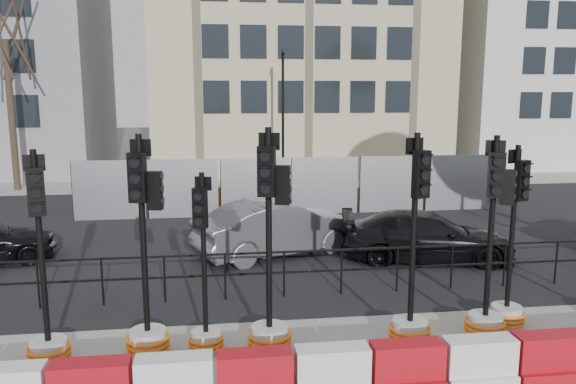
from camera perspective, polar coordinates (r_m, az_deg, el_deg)
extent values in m
plane|color=#51514C|center=(10.88, 6.86, -12.55)|extent=(120.00, 120.00, 0.00)
cube|color=black|center=(17.42, 1.12, -3.73)|extent=(40.00, 14.00, 0.03)
cube|color=gray|center=(26.18, -1.87, 0.94)|extent=(40.00, 4.00, 0.02)
cube|color=#BDB28A|center=(32.40, 0.63, 18.66)|extent=(15.00, 10.00, 18.00)
cube|color=silver|center=(37.46, 24.85, 15.06)|extent=(12.00, 9.00, 16.00)
cylinder|color=black|center=(12.01, -24.03, -8.64)|extent=(0.04, 0.04, 1.00)
cylinder|color=black|center=(11.73, -18.34, -8.71)|extent=(0.04, 0.04, 1.00)
cylinder|color=black|center=(11.56, -12.42, -8.70)|extent=(0.04, 0.04, 1.00)
cylinder|color=black|center=(11.52, -6.40, -8.59)|extent=(0.04, 0.04, 1.00)
cylinder|color=black|center=(11.60, -0.40, -8.39)|extent=(0.04, 0.04, 1.00)
cylinder|color=black|center=(11.80, 5.45, -8.11)|extent=(0.04, 0.04, 1.00)
cylinder|color=black|center=(12.12, 11.04, -7.76)|extent=(0.04, 0.04, 1.00)
cylinder|color=black|center=(12.55, 16.28, -7.37)|extent=(0.04, 0.04, 1.00)
cylinder|color=black|center=(13.07, 21.14, -6.95)|extent=(0.04, 0.04, 1.00)
cylinder|color=black|center=(13.68, 25.58, -6.52)|extent=(0.04, 0.04, 1.00)
cube|color=black|center=(11.66, 5.49, -5.87)|extent=(18.00, 0.04, 0.04)
cube|color=black|center=(11.79, 5.45, -7.88)|extent=(18.00, 0.04, 0.04)
cube|color=gray|center=(19.29, -17.72, 0.13)|extent=(2.30, 0.05, 2.00)
cylinder|color=black|center=(19.52, -21.05, 0.05)|extent=(0.05, 0.05, 2.00)
cube|color=gray|center=(19.01, -10.59, 0.30)|extent=(2.30, 0.05, 2.00)
cylinder|color=black|center=(19.10, -14.03, 0.22)|extent=(0.05, 0.05, 2.00)
cube|color=gray|center=(19.03, -3.35, 0.47)|extent=(2.30, 0.05, 2.00)
cylinder|color=black|center=(18.98, -6.82, 0.39)|extent=(0.05, 0.05, 2.00)
cube|color=gray|center=(19.35, 3.75, 0.63)|extent=(2.30, 0.05, 2.00)
cylinder|color=black|center=(19.16, 0.38, 0.56)|extent=(0.05, 0.05, 2.00)
cube|color=gray|center=(19.96, 10.52, 0.77)|extent=(2.30, 0.05, 2.00)
cylinder|color=black|center=(19.64, 7.33, 0.70)|extent=(0.05, 0.05, 2.00)
cube|color=gray|center=(20.83, 16.81, 0.89)|extent=(2.30, 0.05, 2.00)
cylinder|color=black|center=(20.38, 13.86, 0.84)|extent=(0.05, 0.05, 2.00)
cube|color=#FC4210|center=(20.61, -11.44, -0.66)|extent=(1.00, 0.40, 0.80)
cube|color=#FC4210|center=(20.57, -5.87, -0.53)|extent=(1.00, 0.40, 0.80)
cube|color=#FC4210|center=(20.72, -0.34, -0.40)|extent=(1.00, 0.40, 0.80)
cube|color=#FC4210|center=(21.07, 5.06, -0.27)|extent=(1.00, 0.40, 0.80)
cube|color=#FC4210|center=(21.59, 10.25, -0.14)|extent=(1.00, 0.40, 0.80)
cube|color=#FC4210|center=(22.28, 15.15, -0.01)|extent=(1.00, 0.40, 0.80)
cylinder|color=black|center=(24.93, -0.52, 7.39)|extent=(0.12, 0.12, 6.00)
cube|color=black|center=(24.72, -0.46, 14.10)|extent=(0.12, 0.50, 0.12)
cylinder|color=#473828|center=(26.60, -26.27, 6.86)|extent=(0.28, 0.28, 6.30)
cube|color=red|center=(7.97, -19.39, -17.58)|extent=(1.00, 0.35, 0.50)
cube|color=white|center=(7.83, -11.47, -17.73)|extent=(1.00, 0.35, 0.50)
cube|color=red|center=(7.82, -3.40, -17.56)|extent=(1.00, 0.35, 0.50)
cube|color=white|center=(7.96, 4.52, -17.07)|extent=(1.00, 0.35, 0.50)
cube|color=red|center=(8.22, 11.99, -16.32)|extent=(1.00, 0.35, 0.50)
cube|color=white|center=(8.79, 18.69, -17.76)|extent=(1.00, 0.50, 0.30)
cube|color=white|center=(8.61, 18.84, -15.40)|extent=(1.00, 0.35, 0.50)
cube|color=red|center=(9.27, 24.77, -16.65)|extent=(1.00, 0.50, 0.30)
cube|color=red|center=(9.10, 24.97, -14.39)|extent=(1.00, 0.35, 0.50)
cylinder|color=silver|center=(9.78, -23.11, -14.75)|extent=(0.55, 0.55, 0.41)
torus|color=orange|center=(9.81, -23.07, -15.18)|extent=(0.66, 0.66, 0.05)
torus|color=orange|center=(9.78, -23.11, -14.75)|extent=(0.66, 0.66, 0.05)
torus|color=orange|center=(9.74, -23.14, -14.31)|extent=(0.66, 0.66, 0.05)
cylinder|color=black|center=(9.23, -23.81, -5.49)|extent=(0.09, 0.09, 3.06)
cube|color=black|center=(8.92, -24.22, 0.00)|extent=(0.27, 0.20, 0.71)
cylinder|color=black|center=(8.88, -24.12, -1.51)|extent=(0.16, 0.09, 0.15)
cylinder|color=black|center=(8.84, -24.22, -0.09)|extent=(0.16, 0.09, 0.15)
cylinder|color=black|center=(8.81, -24.33, 1.35)|extent=(0.16, 0.09, 0.15)
cube|color=black|center=(9.05, -24.40, 2.73)|extent=(0.30, 0.11, 0.24)
cylinder|color=silver|center=(9.59, -14.03, -14.62)|extent=(0.58, 0.58, 0.43)
torus|color=orange|center=(9.63, -14.00, -15.09)|extent=(0.70, 0.70, 0.05)
torus|color=orange|center=(9.59, -14.03, -14.62)|extent=(0.70, 0.70, 0.05)
torus|color=orange|center=(9.56, -14.05, -14.15)|extent=(0.70, 0.70, 0.05)
cylinder|color=black|center=(9.02, -14.49, -4.58)|extent=(0.10, 0.10, 3.24)
cube|color=black|center=(8.70, -15.05, 1.41)|extent=(0.29, 0.20, 0.76)
cylinder|color=black|center=(8.66, -15.17, -0.23)|extent=(0.17, 0.09, 0.16)
cylinder|color=black|center=(8.62, -15.24, 1.33)|extent=(0.17, 0.09, 0.16)
cylinder|color=black|center=(8.59, -15.32, 2.89)|extent=(0.17, 0.09, 0.16)
cube|color=black|center=(8.83, -14.76, 4.38)|extent=(0.32, 0.10, 0.26)
cube|color=black|center=(8.79, -13.38, 0.14)|extent=(0.24, 0.18, 0.59)
cylinder|color=silver|center=(9.54, -8.31, -14.80)|extent=(0.48, 0.48, 0.36)
torus|color=orange|center=(9.57, -8.30, -15.19)|extent=(0.58, 0.58, 0.04)
torus|color=orange|center=(9.54, -8.31, -14.80)|extent=(0.58, 0.58, 0.04)
torus|color=orange|center=(9.51, -8.32, -14.41)|extent=(0.58, 0.58, 0.04)
cylinder|color=black|center=(9.03, -8.54, -6.51)|extent=(0.08, 0.08, 2.69)
cube|color=black|center=(8.74, -8.93, -1.62)|extent=(0.24, 0.19, 0.63)
cylinder|color=black|center=(8.71, -9.06, -2.99)|extent=(0.14, 0.09, 0.13)
cylinder|color=black|center=(8.67, -9.09, -1.72)|extent=(0.14, 0.09, 0.13)
cylinder|color=black|center=(8.63, -9.13, -0.43)|extent=(0.14, 0.09, 0.13)
cube|color=black|center=(8.82, -8.62, 0.87)|extent=(0.26, 0.12, 0.22)
cylinder|color=silver|center=(9.44, -1.89, -14.69)|extent=(0.60, 0.60, 0.44)
torus|color=orange|center=(9.48, -1.89, -15.18)|extent=(0.72, 0.72, 0.06)
torus|color=orange|center=(9.44, -1.89, -14.69)|extent=(0.72, 0.72, 0.06)
torus|color=orange|center=(9.40, -1.90, -14.20)|extent=(0.72, 0.72, 0.06)
cylinder|color=black|center=(8.84, -1.96, -4.20)|extent=(0.10, 0.10, 3.32)
cube|color=black|center=(8.52, -2.19, 2.09)|extent=(0.30, 0.23, 0.78)
cylinder|color=black|center=(8.47, -2.31, 0.38)|extent=(0.18, 0.10, 0.17)
cylinder|color=black|center=(8.44, -2.32, 2.01)|extent=(0.18, 0.10, 0.17)
cylinder|color=black|center=(8.41, -2.33, 3.65)|extent=(0.18, 0.10, 0.17)
cube|color=black|center=(8.67, -1.93, 5.18)|extent=(0.33, 0.13, 0.27)
cube|color=black|center=(8.64, -0.56, 0.72)|extent=(0.26, 0.21, 0.61)
cylinder|color=silver|center=(9.89, 12.25, -13.76)|extent=(0.58, 0.58, 0.43)
torus|color=orange|center=(9.93, 12.23, -14.22)|extent=(0.70, 0.70, 0.05)
torus|color=orange|center=(9.89, 12.25, -13.76)|extent=(0.70, 0.70, 0.05)
torus|color=orange|center=(9.86, 12.26, -13.30)|extent=(0.70, 0.70, 0.05)
cylinder|color=black|center=(9.34, 12.64, -4.03)|extent=(0.10, 0.10, 3.23)
cube|color=black|center=(9.05, 13.37, 1.76)|extent=(0.29, 0.22, 0.75)
cylinder|color=black|center=(9.02, 13.65, 0.20)|extent=(0.17, 0.10, 0.16)
cylinder|color=black|center=(8.98, 13.71, 1.68)|extent=(0.17, 0.10, 0.16)
cylinder|color=black|center=(8.95, 13.78, 3.18)|extent=(0.17, 0.10, 0.16)
cube|color=black|center=(9.15, 12.73, 4.59)|extent=(0.32, 0.13, 0.26)
cylinder|color=silver|center=(10.47, 19.35, -12.76)|extent=(0.57, 0.57, 0.42)
torus|color=orange|center=(10.50, 19.32, -13.19)|extent=(0.69, 0.69, 0.05)
torus|color=orange|center=(10.47, 19.35, -12.76)|extent=(0.69, 0.69, 0.05)
torus|color=orange|center=(10.44, 19.38, -12.33)|extent=(0.69, 0.69, 0.05)
cylinder|color=black|center=(9.95, 19.92, -3.71)|extent=(0.10, 0.10, 3.18)
cube|color=black|center=(9.66, 20.40, 1.61)|extent=(0.29, 0.21, 0.74)
cylinder|color=black|center=(9.61, 20.41, 0.16)|extent=(0.17, 0.10, 0.16)
cylinder|color=black|center=(9.57, 20.49, 1.54)|extent=(0.17, 0.10, 0.16)
cylinder|color=black|center=(9.55, 20.58, 2.92)|extent=(0.17, 0.10, 0.16)
cube|color=black|center=(9.79, 20.33, 4.22)|extent=(0.31, 0.12, 0.25)
cube|color=black|center=(9.86, 21.38, 0.46)|extent=(0.24, 0.19, 0.58)
cylinder|color=silver|center=(11.06, 21.27, -11.70)|extent=(0.54, 0.54, 0.40)
torus|color=orange|center=(11.09, 21.25, -12.08)|extent=(0.65, 0.65, 0.05)
torus|color=orange|center=(11.06, 21.27, -11.70)|extent=(0.65, 0.65, 0.05)
torus|color=orange|center=(11.04, 21.30, -11.31)|extent=(0.65, 0.65, 0.05)
cylinder|color=black|center=(10.59, 21.83, -3.63)|extent=(0.09, 0.09, 2.99)
cube|color=black|center=(10.35, 22.65, 1.08)|extent=(0.27, 0.21, 0.70)
cylinder|color=black|center=(10.34, 22.90, -0.19)|extent=(0.16, 0.10, 0.15)
cylinder|color=black|center=(10.30, 22.99, 1.02)|extent=(0.16, 0.10, 0.15)
cylinder|color=black|center=(10.27, 23.07, 2.23)|extent=(0.16, 0.10, 0.15)
cube|color=black|center=(10.42, 22.04, 3.39)|extent=(0.29, 0.13, 0.24)
imported|color=#54545A|center=(14.55, -0.99, -3.65)|extent=(4.63, 5.44, 1.44)
imported|color=black|center=(14.49, 13.91, -4.42)|extent=(3.43, 4.95, 1.23)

